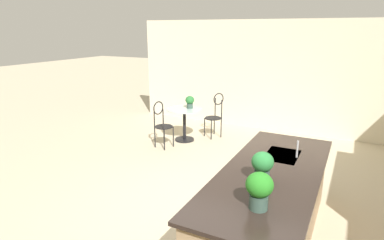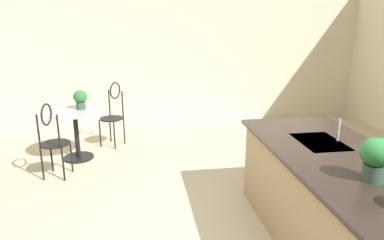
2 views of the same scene
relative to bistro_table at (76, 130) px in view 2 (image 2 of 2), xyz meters
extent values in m
cube|color=beige|center=(-1.76, 1.79, 0.90)|extent=(0.12, 7.80, 2.70)
cube|color=tan|center=(2.80, 2.64, -0.01)|extent=(2.70, 0.96, 0.88)
cube|color=#2D231E|center=(2.80, 2.64, 0.45)|extent=(2.80, 1.06, 0.04)
cube|color=#B2B5BA|center=(2.25, 2.64, 0.46)|extent=(0.56, 0.40, 0.03)
cylinder|color=black|center=(0.00, 0.00, -0.43)|extent=(0.44, 0.44, 0.03)
cylinder|color=black|center=(0.00, 0.00, -0.07)|extent=(0.07, 0.07, 0.69)
cylinder|color=#B2C6C1|center=(0.00, 0.00, 0.29)|extent=(0.80, 0.80, 0.01)
cylinder|color=black|center=(0.43, -0.29, -0.22)|extent=(0.03, 0.03, 0.45)
cylinder|color=black|center=(0.49, -0.01, -0.22)|extent=(0.03, 0.03, 0.45)
cylinder|color=black|center=(0.70, -0.34, -0.22)|extent=(0.03, 0.03, 0.45)
cylinder|color=black|center=(0.76, -0.07, -0.22)|extent=(0.03, 0.03, 0.45)
cylinder|color=black|center=(0.60, -0.18, 0.01)|extent=(0.45, 0.45, 0.02)
cylinder|color=black|center=(0.72, -0.34, 0.23)|extent=(0.03, 0.03, 0.45)
cylinder|color=black|center=(0.77, -0.08, 0.23)|extent=(0.03, 0.03, 0.45)
torus|color=black|center=(0.74, -0.21, 0.45)|extent=(0.28, 0.08, 0.28)
cylinder|color=black|center=(-0.33, 0.53, -0.22)|extent=(0.03, 0.03, 0.45)
cylinder|color=black|center=(-0.47, 0.29, -0.22)|extent=(0.03, 0.03, 0.45)
cylinder|color=black|center=(-0.56, 0.67, -0.22)|extent=(0.03, 0.03, 0.45)
cylinder|color=black|center=(-0.71, 0.44, -0.22)|extent=(0.03, 0.03, 0.45)
cylinder|color=black|center=(-0.52, 0.48, 0.01)|extent=(0.52, 0.52, 0.02)
cylinder|color=black|center=(-0.58, 0.67, 0.23)|extent=(0.03, 0.03, 0.45)
cylinder|color=black|center=(-0.71, 0.45, 0.23)|extent=(0.03, 0.03, 0.45)
torus|color=black|center=(-0.65, 0.56, 0.45)|extent=(0.25, 0.17, 0.28)
cylinder|color=#B2B5BA|center=(2.25, 2.82, 0.58)|extent=(0.02, 0.02, 0.22)
cylinder|color=#385147|center=(-0.12, 0.08, 0.35)|extent=(0.14, 0.14, 0.11)
ellipsoid|color=#2B7135|center=(-0.12, 0.08, 0.48)|extent=(0.20, 0.20, 0.18)
cylinder|color=#385147|center=(3.10, 2.61, 0.54)|extent=(0.16, 0.16, 0.13)
ellipsoid|color=#297939|center=(3.10, 2.61, 0.70)|extent=(0.23, 0.23, 0.21)
camera|label=1|loc=(6.23, 3.38, 2.04)|focal=30.38mm
camera|label=2|loc=(5.27, 0.93, 1.63)|focal=33.55mm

